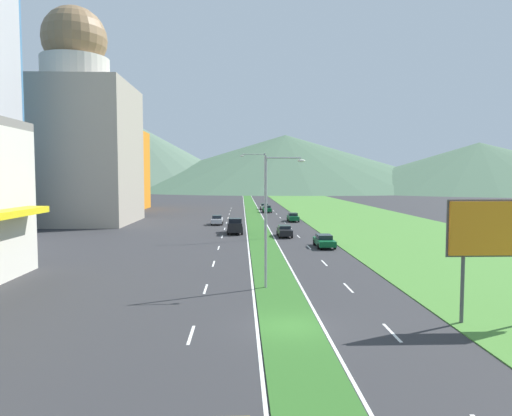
# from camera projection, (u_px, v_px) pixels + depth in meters

# --- Properties ---
(ground_plane) EXTENTS (600.00, 600.00, 0.00)m
(ground_plane) POSITION_uv_depth(u_px,v_px,m) (290.00, 327.00, 24.20)
(ground_plane) COLOR #2D2D30
(grass_median) EXTENTS (3.20, 240.00, 0.06)m
(grass_median) POSITION_uv_depth(u_px,v_px,m) (255.00, 220.00, 84.03)
(grass_median) COLOR #2D6023
(grass_median) RESTS_ON ground_plane
(grass_verge_right) EXTENTS (24.00, 240.00, 0.06)m
(grass_verge_right) POSITION_uv_depth(u_px,v_px,m) (366.00, 220.00, 84.70)
(grass_verge_right) COLOR #477F33
(grass_verge_right) RESTS_ON ground_plane
(lane_dash_left_2) EXTENTS (0.16, 2.80, 0.01)m
(lane_dash_left_2) POSITION_uv_depth(u_px,v_px,m) (191.00, 335.00, 23.02)
(lane_dash_left_2) COLOR silver
(lane_dash_left_2) RESTS_ON ground_plane
(lane_dash_left_3) EXTENTS (0.16, 2.80, 0.01)m
(lane_dash_left_3) POSITION_uv_depth(u_px,v_px,m) (206.00, 289.00, 32.49)
(lane_dash_left_3) COLOR silver
(lane_dash_left_3) RESTS_ON ground_plane
(lane_dash_left_4) EXTENTS (0.16, 2.80, 0.01)m
(lane_dash_left_4) POSITION_uv_depth(u_px,v_px,m) (214.00, 264.00, 41.96)
(lane_dash_left_4) COLOR silver
(lane_dash_left_4) RESTS_ON ground_plane
(lane_dash_left_5) EXTENTS (0.16, 2.80, 0.01)m
(lane_dash_left_5) POSITION_uv_depth(u_px,v_px,m) (219.00, 248.00, 51.43)
(lane_dash_left_5) COLOR silver
(lane_dash_left_5) RESTS_ON ground_plane
(lane_dash_left_6) EXTENTS (0.16, 2.80, 0.01)m
(lane_dash_left_6) POSITION_uv_depth(u_px,v_px,m) (222.00, 237.00, 60.90)
(lane_dash_left_6) COLOR silver
(lane_dash_left_6) RESTS_ON ground_plane
(lane_dash_left_7) EXTENTS (0.16, 2.80, 0.01)m
(lane_dash_left_7) POSITION_uv_depth(u_px,v_px,m) (225.00, 229.00, 70.37)
(lane_dash_left_7) COLOR silver
(lane_dash_left_7) RESTS_ON ground_plane
(lane_dash_left_8) EXTENTS (0.16, 2.80, 0.01)m
(lane_dash_left_8) POSITION_uv_depth(u_px,v_px,m) (227.00, 223.00, 79.84)
(lane_dash_left_8) COLOR silver
(lane_dash_left_8) RESTS_ON ground_plane
(lane_dash_left_9) EXTENTS (0.16, 2.80, 0.01)m
(lane_dash_left_9) POSITION_uv_depth(u_px,v_px,m) (228.00, 218.00, 89.31)
(lane_dash_left_9) COLOR silver
(lane_dash_left_9) RESTS_ON ground_plane
(lane_dash_left_10) EXTENTS (0.16, 2.80, 0.01)m
(lane_dash_left_10) POSITION_uv_depth(u_px,v_px,m) (229.00, 214.00, 98.78)
(lane_dash_left_10) COLOR silver
(lane_dash_left_10) RESTS_ON ground_plane
(lane_dash_left_11) EXTENTS (0.16, 2.80, 0.01)m
(lane_dash_left_11) POSITION_uv_depth(u_px,v_px,m) (230.00, 211.00, 108.25)
(lane_dash_left_11) COLOR silver
(lane_dash_left_11) RESTS_ON ground_plane
(lane_dash_left_12) EXTENTS (0.16, 2.80, 0.01)m
(lane_dash_left_12) POSITION_uv_depth(u_px,v_px,m) (231.00, 208.00, 117.72)
(lane_dash_left_12) COLOR silver
(lane_dash_left_12) RESTS_ON ground_plane
(lane_dash_right_2) EXTENTS (0.16, 2.80, 0.01)m
(lane_dash_right_2) POSITION_uv_depth(u_px,v_px,m) (392.00, 333.00, 23.36)
(lane_dash_right_2) COLOR silver
(lane_dash_right_2) RESTS_ON ground_plane
(lane_dash_right_3) EXTENTS (0.16, 2.80, 0.01)m
(lane_dash_right_3) POSITION_uv_depth(u_px,v_px,m) (348.00, 288.00, 32.83)
(lane_dash_right_3) COLOR silver
(lane_dash_right_3) RESTS_ON ground_plane
(lane_dash_right_4) EXTENTS (0.16, 2.80, 0.01)m
(lane_dash_right_4) POSITION_uv_depth(u_px,v_px,m) (324.00, 263.00, 42.30)
(lane_dash_right_4) COLOR silver
(lane_dash_right_4) RESTS_ON ground_plane
(lane_dash_right_5) EXTENTS (0.16, 2.80, 0.01)m
(lane_dash_right_5) POSITION_uv_depth(u_px,v_px,m) (309.00, 247.00, 51.77)
(lane_dash_right_5) COLOR silver
(lane_dash_right_5) RESTS_ON ground_plane
(lane_dash_right_6) EXTENTS (0.16, 2.80, 0.01)m
(lane_dash_right_6) POSITION_uv_depth(u_px,v_px,m) (299.00, 237.00, 61.24)
(lane_dash_right_6) COLOR silver
(lane_dash_right_6) RESTS_ON ground_plane
(lane_dash_right_7) EXTENTS (0.16, 2.80, 0.01)m
(lane_dash_right_7) POSITION_uv_depth(u_px,v_px,m) (291.00, 229.00, 70.71)
(lane_dash_right_7) COLOR silver
(lane_dash_right_7) RESTS_ON ground_plane
(lane_dash_right_8) EXTENTS (0.16, 2.80, 0.01)m
(lane_dash_right_8) POSITION_uv_depth(u_px,v_px,m) (285.00, 223.00, 80.18)
(lane_dash_right_8) COLOR silver
(lane_dash_right_8) RESTS_ON ground_plane
(lane_dash_right_9) EXTENTS (0.16, 2.80, 0.01)m
(lane_dash_right_9) POSITION_uv_depth(u_px,v_px,m) (280.00, 218.00, 89.65)
(lane_dash_right_9) COLOR silver
(lane_dash_right_9) RESTS_ON ground_plane
(lane_dash_right_10) EXTENTS (0.16, 2.80, 0.01)m
(lane_dash_right_10) POSITION_uv_depth(u_px,v_px,m) (277.00, 214.00, 99.12)
(lane_dash_right_10) COLOR silver
(lane_dash_right_10) RESTS_ON ground_plane
(lane_dash_right_11) EXTENTS (0.16, 2.80, 0.01)m
(lane_dash_right_11) POSITION_uv_depth(u_px,v_px,m) (273.00, 211.00, 108.58)
(lane_dash_right_11) COLOR silver
(lane_dash_right_11) RESTS_ON ground_plane
(lane_dash_right_12) EXTENTS (0.16, 2.80, 0.01)m
(lane_dash_right_12) POSITION_uv_depth(u_px,v_px,m) (271.00, 208.00, 118.05)
(lane_dash_right_12) COLOR silver
(lane_dash_right_12) RESTS_ON ground_plane
(edge_line_median_left) EXTENTS (0.16, 240.00, 0.01)m
(edge_line_median_left) POSITION_uv_depth(u_px,v_px,m) (246.00, 220.00, 83.97)
(edge_line_median_left) COLOR silver
(edge_line_median_left) RESTS_ON ground_plane
(edge_line_median_right) EXTENTS (0.16, 240.00, 0.01)m
(edge_line_median_right) POSITION_uv_depth(u_px,v_px,m) (265.00, 220.00, 84.09)
(edge_line_median_right) COLOR silver
(edge_line_median_right) RESTS_ON ground_plane
(domed_building) EXTENTS (18.63, 18.63, 36.60)m
(domed_building) POSITION_uv_depth(u_px,v_px,m) (77.00, 136.00, 78.56)
(domed_building) COLOR #9E9384
(domed_building) RESTS_ON ground_plane
(midrise_colored) EXTENTS (17.26, 17.26, 19.29)m
(midrise_colored) POSITION_uv_depth(u_px,v_px,m) (108.00, 170.00, 111.91)
(midrise_colored) COLOR orange
(midrise_colored) RESTS_ON ground_plane
(hill_far_left) EXTENTS (167.23, 167.23, 44.98)m
(hill_far_left) POSITION_uv_depth(u_px,v_px,m) (128.00, 155.00, 300.34)
(hill_far_left) COLOR #516B56
(hill_far_left) RESTS_ON ground_plane
(hill_far_center) EXTENTS (238.66, 238.66, 36.42)m
(hill_far_center) POSITION_uv_depth(u_px,v_px,m) (285.00, 162.00, 310.52)
(hill_far_center) COLOR #47664C
(hill_far_center) RESTS_ON ground_plane
(hill_far_right) EXTENTS (185.35, 185.35, 27.77)m
(hill_far_right) POSITION_uv_depth(u_px,v_px,m) (479.00, 167.00, 262.52)
(hill_far_right) COLOR #47664C
(hill_far_right) RESTS_ON ground_plane
(street_lamp_near) EXTENTS (2.87, 0.34, 9.42)m
(street_lamp_near) POSITION_uv_depth(u_px,v_px,m) (270.00, 213.00, 32.41)
(street_lamp_near) COLOR #99999E
(street_lamp_near) RESTS_ON ground_plane
(street_lamp_mid) EXTENTS (3.26, 0.48, 10.94)m
(street_lamp_mid) POSITION_uv_depth(u_px,v_px,m) (262.00, 191.00, 58.11)
(street_lamp_mid) COLOR #99999E
(street_lamp_mid) RESTS_ON ground_plane
(billboard_roadside) EXTENTS (5.86, 0.28, 6.73)m
(billboard_roadside) POSITION_uv_depth(u_px,v_px,m) (501.00, 233.00, 24.53)
(billboard_roadside) COLOR #4C4C51
(billboard_roadside) RESTS_ON ground_plane
(car_1) EXTENTS (2.01, 4.77, 1.42)m
(car_1) POSITION_uv_depth(u_px,v_px,m) (324.00, 241.00, 51.88)
(car_1) COLOR #0C5128
(car_1) RESTS_ON ground_plane
(car_2) EXTENTS (2.04, 4.30, 1.44)m
(car_2) POSITION_uv_depth(u_px,v_px,m) (264.00, 206.00, 112.69)
(car_2) COLOR #B2B2B7
(car_2) RESTS_ON ground_plane
(car_4) EXTENTS (1.95, 4.80, 1.60)m
(car_4) POSITION_uv_depth(u_px,v_px,m) (267.00, 209.00, 103.33)
(car_4) COLOR #0C5128
(car_4) RESTS_ON ground_plane
(car_6) EXTENTS (1.89, 4.73, 1.49)m
(car_6) POSITION_uv_depth(u_px,v_px,m) (285.00, 231.00, 61.14)
(car_6) COLOR black
(car_6) RESTS_ON ground_plane
(car_7) EXTENTS (1.91, 4.75, 1.53)m
(car_7) POSITION_uv_depth(u_px,v_px,m) (293.00, 217.00, 82.14)
(car_7) COLOR #0C5128
(car_7) RESTS_ON ground_plane
(car_8) EXTENTS (1.90, 4.13, 1.58)m
(car_8) POSITION_uv_depth(u_px,v_px,m) (217.00, 220.00, 76.63)
(car_8) COLOR #B2B2B7
(car_8) RESTS_ON ground_plane
(pickup_truck_0) EXTENTS (2.18, 5.40, 2.00)m
(pickup_truck_0) POSITION_uv_depth(u_px,v_px,m) (235.00, 226.00, 64.94)
(pickup_truck_0) COLOR black
(pickup_truck_0) RESTS_ON ground_plane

